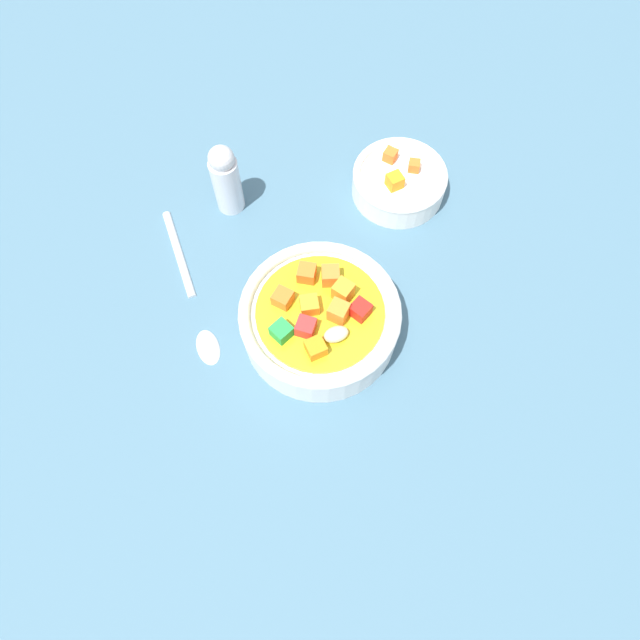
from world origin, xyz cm
name	(u,v)px	position (x,y,z in cm)	size (l,w,h in cm)	color
ground_plane	(320,334)	(0.00, 0.00, -1.00)	(140.00, 140.00, 2.00)	#42667A
soup_bowl_main	(320,319)	(0.00, 0.00, 2.60)	(15.54, 15.54, 6.17)	white
spoon	(192,295)	(0.20, -13.78, 0.45)	(16.27, 12.81, 0.92)	silver
side_bowl_small	(399,182)	(-19.08, 3.48, 1.78)	(10.43, 10.43, 4.32)	white
pepper_shaker	(226,179)	(-12.01, -13.98, 4.44)	(3.05, 3.05, 8.93)	silver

